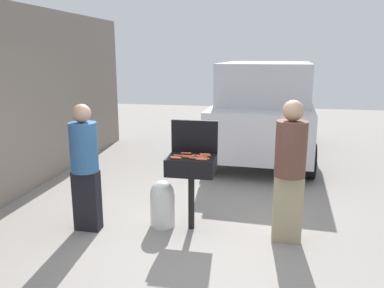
{
  "coord_description": "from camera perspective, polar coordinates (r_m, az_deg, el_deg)",
  "views": [
    {
      "loc": [
        0.8,
        -4.36,
        2.21
      ],
      "look_at": [
        -0.18,
        0.72,
        1.0
      ],
      "focal_mm": 36.37,
      "sensor_mm": 36.0,
      "label": 1
    }
  ],
  "objects": [
    {
      "name": "hot_dog_10",
      "position": [
        4.7,
        0.34,
        -2.1
      ],
      "size": [
        0.13,
        0.04,
        0.03
      ],
      "primitive_type": "cylinder",
      "rotation": [
        0.0,
        1.57,
        -0.07
      ],
      "color": "#B74C33",
      "rests_on": "bbq_grill"
    },
    {
      "name": "bbq_grill",
      "position": [
        4.87,
        -0.11,
        -3.52
      ],
      "size": [
        0.6,
        0.44,
        0.96
      ],
      "color": "black",
      "rests_on": "ground"
    },
    {
      "name": "hot_dog_9",
      "position": [
        4.75,
        -0.59,
        -1.93
      ],
      "size": [
        0.13,
        0.04,
        0.03
      ],
      "primitive_type": "cylinder",
      "rotation": [
        0.0,
        1.57,
        0.08
      ],
      "color": "#AD4228",
      "rests_on": "bbq_grill"
    },
    {
      "name": "hot_dog_13",
      "position": [
        4.75,
        -2.46,
        -1.96
      ],
      "size": [
        0.13,
        0.04,
        0.03
      ],
      "primitive_type": "cylinder",
      "rotation": [
        0.0,
        1.57,
        -0.09
      ],
      "color": "#C6593D",
      "rests_on": "bbq_grill"
    },
    {
      "name": "hot_dog_7",
      "position": [
        4.72,
        1.01,
        -2.04
      ],
      "size": [
        0.13,
        0.04,
        0.03
      ],
      "primitive_type": "cylinder",
      "rotation": [
        0.0,
        1.57,
        0.07
      ],
      "color": "#AD4228",
      "rests_on": "bbq_grill"
    },
    {
      "name": "hot_dog_3",
      "position": [
        4.72,
        -2.33,
        -2.07
      ],
      "size": [
        0.13,
        0.03,
        0.03
      ],
      "primitive_type": "cylinder",
      "rotation": [
        0.0,
        1.57,
        0.02
      ],
      "color": "#C6593D",
      "rests_on": "bbq_grill"
    },
    {
      "name": "hot_dog_11",
      "position": [
        4.81,
        0.85,
        -1.74
      ],
      "size": [
        0.13,
        0.04,
        0.03
      ],
      "primitive_type": "cylinder",
      "rotation": [
        0.0,
        1.57,
        -0.09
      ],
      "color": "#B74C33",
      "rests_on": "bbq_grill"
    },
    {
      "name": "hot_dog_6",
      "position": [
        4.8,
        -0.43,
        -1.78
      ],
      "size": [
        0.13,
        0.03,
        0.03
      ],
      "primitive_type": "cylinder",
      "rotation": [
        0.0,
        1.57,
        0.01
      ],
      "color": "#B74C33",
      "rests_on": "bbq_grill"
    },
    {
      "name": "person_right",
      "position": [
        4.65,
        14.16,
        -3.3
      ],
      "size": [
        0.36,
        0.36,
        1.7
      ],
      "rotation": [
        0.0,
        0.0,
        3.22
      ],
      "color": "gray",
      "rests_on": "ground"
    },
    {
      "name": "house_wall_side",
      "position": [
        6.64,
        -24.82,
        5.66
      ],
      "size": [
        0.24,
        8.0,
        2.96
      ],
      "primitive_type": "cube",
      "color": "slate",
      "rests_on": "ground"
    },
    {
      "name": "ground_plane",
      "position": [
        4.95,
        0.48,
        -13.34
      ],
      "size": [
        24.0,
        24.0,
        0.0
      ],
      "primitive_type": "plane",
      "color": "gray"
    },
    {
      "name": "hot_dog_8",
      "position": [
        4.77,
        1.51,
        -1.87
      ],
      "size": [
        0.13,
        0.04,
        0.03
      ],
      "primitive_type": "cylinder",
      "rotation": [
        0.0,
        1.57,
        -0.07
      ],
      "color": "#B74C33",
      "rests_on": "bbq_grill"
    },
    {
      "name": "hot_dog_2",
      "position": [
        4.65,
        1.38,
        -2.29
      ],
      "size": [
        0.13,
        0.03,
        0.03
      ],
      "primitive_type": "cylinder",
      "rotation": [
        0.0,
        1.57,
        0.0
      ],
      "color": "#C6593D",
      "rests_on": "bbq_grill"
    },
    {
      "name": "hot_dog_5",
      "position": [
        4.82,
        -1.94,
        -1.73
      ],
      "size": [
        0.13,
        0.03,
        0.03
      ],
      "primitive_type": "cylinder",
      "rotation": [
        0.0,
        1.57,
        -0.03
      ],
      "color": "#B74C33",
      "rests_on": "bbq_grill"
    },
    {
      "name": "grill_lid_open",
      "position": [
        4.99,
        0.37,
        1.12
      ],
      "size": [
        0.6,
        0.05,
        0.42
      ],
      "primitive_type": "cube",
      "color": "black",
      "rests_on": "bbq_grill"
    },
    {
      "name": "hot_dog_4",
      "position": [
        4.88,
        1.92,
        -1.52
      ],
      "size": [
        0.13,
        0.03,
        0.03
      ],
      "primitive_type": "cylinder",
      "rotation": [
        0.0,
        1.57,
        0.0
      ],
      "color": "#B74C33",
      "rests_on": "bbq_grill"
    },
    {
      "name": "parked_minivan",
      "position": [
        8.61,
        10.7,
        5.06
      ],
      "size": [
        2.23,
        4.5,
        2.02
      ],
      "rotation": [
        0.0,
        0.0,
        3.09
      ],
      "color": "#B7B7BC",
      "rests_on": "ground"
    },
    {
      "name": "hot_dog_12",
      "position": [
        4.83,
        2.02,
        -1.68
      ],
      "size": [
        0.13,
        0.04,
        0.03
      ],
      "primitive_type": "cylinder",
      "rotation": [
        0.0,
        1.57,
        -0.08
      ],
      "color": "#B74C33",
      "rests_on": "bbq_grill"
    },
    {
      "name": "hot_dog_1",
      "position": [
        4.68,
        1.75,
        -2.17
      ],
      "size": [
        0.13,
        0.03,
        0.03
      ],
      "primitive_type": "cylinder",
      "rotation": [
        0.0,
        1.57,
        -0.0
      ],
      "color": "#C6593D",
      "rests_on": "bbq_grill"
    },
    {
      "name": "person_left",
      "position": [
        5.0,
        -15.45,
        -2.76
      ],
      "size": [
        0.34,
        0.34,
        1.62
      ],
      "rotation": [
        0.0,
        0.0,
        0.08
      ],
      "color": "black",
      "rests_on": "ground"
    },
    {
      "name": "propane_tank",
      "position": [
        5.11,
        -4.36,
        -8.54
      ],
      "size": [
        0.32,
        0.32,
        0.62
      ],
      "color": "silver",
      "rests_on": "ground"
    },
    {
      "name": "hot_dog_0",
      "position": [
        4.94,
        -0.85,
        -1.36
      ],
      "size": [
        0.13,
        0.03,
        0.03
      ],
      "primitive_type": "cylinder",
      "rotation": [
        0.0,
        1.57,
        0.03
      ],
      "color": "#B74C33",
      "rests_on": "bbq_grill"
    }
  ]
}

